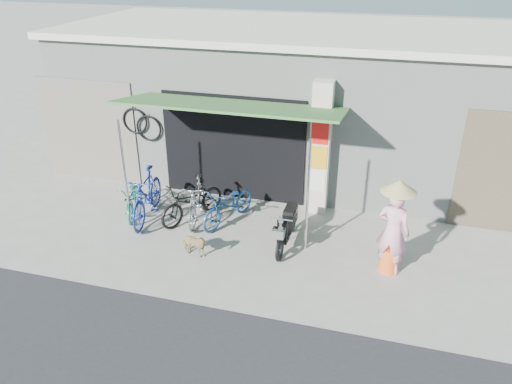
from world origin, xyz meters
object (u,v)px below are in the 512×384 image
(bike_blue, at_px, (147,196))
(bike_silver, at_px, (197,200))
(nun, at_px, (393,228))
(street_dog, at_px, (194,245))
(bike_navy, at_px, (229,205))
(bike_teal, at_px, (133,198))
(moped, at_px, (287,226))
(bike_black, at_px, (193,201))

(bike_blue, bearing_deg, bike_silver, 3.88)
(nun, bearing_deg, bike_silver, 8.07)
(bike_blue, distance_m, street_dog, 1.93)
(bike_blue, xyz_separation_m, street_dog, (1.54, -1.12, -0.32))
(bike_navy, bearing_deg, bike_blue, -148.74)
(bike_teal, xyz_separation_m, bike_blue, (0.43, -0.13, 0.17))
(bike_teal, distance_m, bike_silver, 1.51)
(street_dog, height_order, moped, moped)
(bike_silver, bearing_deg, nun, -20.23)
(bike_teal, relative_size, bike_navy, 0.92)
(moped, bearing_deg, bike_black, 169.44)
(bike_navy, xyz_separation_m, nun, (3.45, -0.92, 0.48))
(bike_blue, relative_size, nun, 1.01)
(bike_navy, xyz_separation_m, street_dog, (-0.23, -1.45, -0.18))
(bike_navy, relative_size, street_dog, 2.75)
(bike_black, bearing_deg, bike_teal, -148.23)
(bike_black, relative_size, nun, 0.92)
(bike_teal, bearing_deg, moped, -26.71)
(bike_blue, distance_m, bike_black, 1.01)
(bike_silver, height_order, moped, bike_silver)
(street_dog, xyz_separation_m, moped, (1.65, 0.92, 0.16))
(bike_blue, distance_m, nun, 5.26)
(moped, height_order, nun, nun)
(bike_blue, distance_m, moped, 3.20)
(bike_blue, xyz_separation_m, moped, (3.19, -0.20, -0.15))
(bike_silver, bearing_deg, moped, -20.74)
(bike_black, height_order, moped, moped)
(bike_black, bearing_deg, bike_navy, 34.25)
(street_dog, bearing_deg, nun, -69.48)
(bike_silver, xyz_separation_m, moped, (2.11, -0.44, -0.07))
(bike_silver, distance_m, bike_navy, 0.70)
(bike_black, height_order, bike_navy, bike_black)
(bike_teal, distance_m, moped, 3.63)
(bike_teal, height_order, bike_navy, bike_navy)
(bike_black, bearing_deg, bike_silver, 30.22)
(moped, bearing_deg, street_dog, -150.15)
(nun, bearing_deg, street_dog, 27.67)
(bike_teal, relative_size, street_dog, 2.52)
(bike_black, bearing_deg, nun, 16.54)
(bike_navy, height_order, street_dog, bike_navy)
(moped, bearing_deg, bike_navy, 160.06)
(bike_blue, xyz_separation_m, bike_navy, (1.77, 0.33, -0.14))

